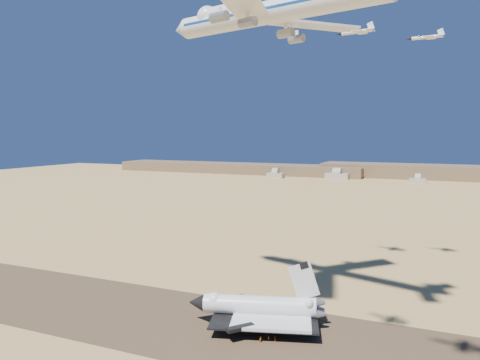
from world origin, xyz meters
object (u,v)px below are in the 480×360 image
at_px(carrier_747, 267,13).
at_px(crew_b, 261,339).
at_px(shuttle, 258,308).
at_px(crew_a, 269,338).
at_px(crew_c, 275,339).
at_px(chase_jet_e, 426,37).
at_px(chase_jet_d, 356,32).

bearing_deg(carrier_747, crew_b, -57.65).
xyz_separation_m(shuttle, crew_a, (6.97, -9.43, -4.92)).
height_order(crew_a, crew_c, crew_c).
bearing_deg(carrier_747, chase_jet_e, 70.33).
distance_m(crew_b, chase_jet_d, 122.19).
height_order(carrier_747, crew_b, carrier_747).
relative_size(carrier_747, crew_c, 52.52).
relative_size(crew_a, chase_jet_d, 0.10).
distance_m(carrier_747, chase_jet_d, 54.78).
relative_size(carrier_747, crew_a, 57.42).
distance_m(shuttle, crew_b, 13.28).
bearing_deg(chase_jet_d, carrier_747, -96.33).
xyz_separation_m(crew_a, chase_jet_d, (11.73, 67.11, 100.05)).
bearing_deg(crew_a, chase_jet_e, -2.63).
xyz_separation_m(shuttle, crew_b, (5.16, -11.23, -4.86)).
height_order(shuttle, carrier_747, carrier_747).
relative_size(carrier_747, crew_b, 53.56).
xyz_separation_m(crew_c, chase_jet_e, (35.22, 77.16, 97.74)).
relative_size(shuttle, crew_c, 25.66).
distance_m(crew_a, chase_jet_d, 121.04).
height_order(carrier_747, chase_jet_e, carrier_747).
xyz_separation_m(chase_jet_d, chase_jet_e, (25.52, 10.15, -2.23)).
height_order(chase_jet_d, chase_jet_e, chase_jet_d).
bearing_deg(carrier_747, crew_a, -50.10).
height_order(crew_c, chase_jet_d, chase_jet_d).
bearing_deg(crew_b, crew_a, -65.68).
relative_size(shuttle, crew_b, 26.16).
bearing_deg(shuttle, crew_a, -70.12).
bearing_deg(carrier_747, shuttle, -74.25).
height_order(crew_b, chase_jet_d, chase_jet_d).
distance_m(carrier_747, crew_a, 99.04).
xyz_separation_m(crew_b, chase_jet_e, (39.06, 79.07, 97.76)).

